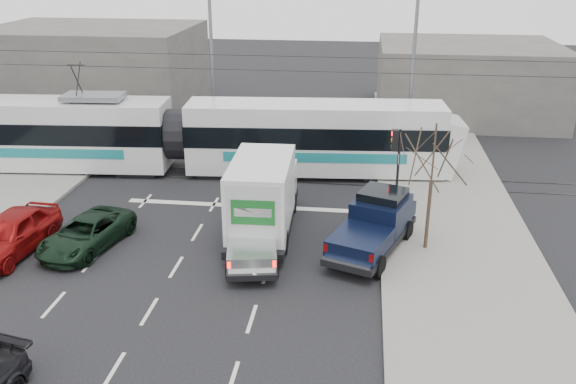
# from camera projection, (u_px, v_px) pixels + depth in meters

# --- Properties ---
(ground) EXTENTS (120.00, 120.00, 0.00)m
(ground) POSITION_uv_depth(u_px,v_px,m) (221.00, 270.00, 22.45)
(ground) COLOR black
(ground) RESTS_ON ground
(sidewalk_right) EXTENTS (6.00, 60.00, 0.15)m
(sidewalk_right) POSITION_uv_depth(u_px,v_px,m) (471.00, 284.00, 21.39)
(sidewalk_right) COLOR gray
(sidewalk_right) RESTS_ON ground
(rails) EXTENTS (60.00, 1.60, 0.03)m
(rails) POSITION_uv_depth(u_px,v_px,m) (264.00, 176.00, 31.66)
(rails) COLOR #33302D
(rails) RESTS_ON ground
(building_left) EXTENTS (14.00, 10.00, 6.00)m
(building_left) POSITION_uv_depth(u_px,v_px,m) (96.00, 70.00, 43.19)
(building_left) COLOR #68635E
(building_left) RESTS_ON ground
(building_right) EXTENTS (12.00, 10.00, 5.00)m
(building_right) POSITION_uv_depth(u_px,v_px,m) (466.00, 80.00, 42.25)
(building_right) COLOR #68635E
(building_right) RESTS_ON ground
(bare_tree) EXTENTS (2.40, 2.40, 5.00)m
(bare_tree) POSITION_uv_depth(u_px,v_px,m) (433.00, 159.00, 22.47)
(bare_tree) COLOR #47382B
(bare_tree) RESTS_ON ground
(traffic_signal) EXTENTS (0.44, 0.44, 3.60)m
(traffic_signal) POSITION_uv_depth(u_px,v_px,m) (396.00, 152.00, 26.67)
(traffic_signal) COLOR black
(traffic_signal) RESTS_ON ground
(street_lamp_near) EXTENTS (2.38, 0.25, 9.00)m
(street_lamp_near) POSITION_uv_depth(u_px,v_px,m) (409.00, 67.00, 32.60)
(street_lamp_near) COLOR slate
(street_lamp_near) RESTS_ON ground
(street_lamp_far) EXTENTS (2.38, 0.25, 9.00)m
(street_lamp_far) POSITION_uv_depth(u_px,v_px,m) (209.00, 56.00, 35.76)
(street_lamp_far) COLOR slate
(street_lamp_far) RESTS_ON ground
(catenary) EXTENTS (60.00, 0.20, 7.00)m
(catenary) POSITION_uv_depth(u_px,v_px,m) (263.00, 103.00, 30.21)
(catenary) COLOR black
(catenary) RESTS_ON ground
(tram) EXTENTS (27.45, 4.75, 5.58)m
(tram) POSITION_uv_depth(u_px,v_px,m) (177.00, 135.00, 31.64)
(tram) COLOR silver
(tram) RESTS_ON ground
(silver_pickup) EXTENTS (2.68, 5.42, 1.88)m
(silver_pickup) POSITION_uv_depth(u_px,v_px,m) (251.00, 230.00, 23.42)
(silver_pickup) COLOR black
(silver_pickup) RESTS_ON ground
(box_truck) EXTENTS (2.48, 6.75, 3.34)m
(box_truck) POSITION_uv_depth(u_px,v_px,m) (263.00, 196.00, 24.80)
(box_truck) COLOR black
(box_truck) RESTS_ON ground
(navy_pickup) EXTENTS (3.66, 5.64, 2.23)m
(navy_pickup) POSITION_uv_depth(u_px,v_px,m) (375.00, 223.00, 23.61)
(navy_pickup) COLOR black
(navy_pickup) RESTS_ON ground
(green_car) EXTENTS (2.95, 4.83, 1.25)m
(green_car) POSITION_uv_depth(u_px,v_px,m) (86.00, 233.00, 23.90)
(green_car) COLOR black
(green_car) RESTS_ON ground
(red_car) EXTENTS (2.31, 4.94, 1.64)m
(red_car) POSITION_uv_depth(u_px,v_px,m) (11.00, 233.00, 23.44)
(red_car) COLOR maroon
(red_car) RESTS_ON ground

